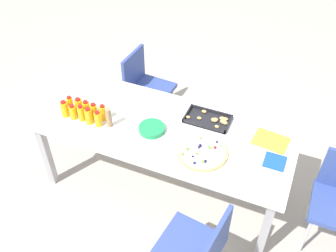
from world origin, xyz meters
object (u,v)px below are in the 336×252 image
juice_bottle_5 (70,104)px  paper_folder (271,141)px  chair_near_right (198,248)px  juice_bottle_7 (86,108)px  juice_bottle_6 (79,106)px  juice_bottle_0 (65,109)px  juice_bottle_2 (81,113)px  fruit_pizza (202,152)px  juice_bottle_3 (89,116)px  juice_bottle_4 (98,119)px  plate_stack (152,129)px  party_table (163,133)px  juice_bottle_9 (103,113)px  juice_bottle_8 (94,111)px  napkin_stack (275,161)px  juice_bottle_1 (73,112)px  chair_far_left (145,84)px  snack_tray (210,119)px  cardboard_tube (109,118)px

juice_bottle_5 → paper_folder: (1.59, 0.28, -0.06)m
chair_near_right → juice_bottle_7: (-1.20, 0.64, 0.31)m
juice_bottle_6 → paper_folder: (1.51, 0.28, -0.06)m
juice_bottle_0 → paper_folder: size_ratio=0.57×
juice_bottle_2 → fruit_pizza: juice_bottle_2 is taller
juice_bottle_3 → juice_bottle_4: size_ratio=1.07×
juice_bottle_0 → juice_bottle_6: juice_bottle_0 is taller
juice_bottle_7 → plate_stack: size_ratio=0.67×
juice_bottle_6 → fruit_pizza: juice_bottle_6 is taller
juice_bottle_4 → party_table: bearing=21.2°
juice_bottle_9 → fruit_pizza: bearing=-3.3°
fruit_pizza → party_table: bearing=158.7°
juice_bottle_6 → juice_bottle_8: size_ratio=1.05×
juice_bottle_8 → juice_bottle_9: 0.08m
juice_bottle_5 → juice_bottle_0: bearing=-92.4°
juice_bottle_4 → juice_bottle_7: juice_bottle_4 is taller
fruit_pizza → juice_bottle_7: bearing=177.4°
juice_bottle_3 → plate_stack: size_ratio=0.73×
juice_bottle_2 → plate_stack: 0.58m
juice_bottle_4 → juice_bottle_9: (-0.00, 0.08, 0.00)m
juice_bottle_7 → napkin_stack: juice_bottle_7 is taller
party_table → juice_bottle_4: size_ratio=14.85×
juice_bottle_4 → juice_bottle_5: bearing=166.5°
juice_bottle_5 → juice_bottle_9: same height
juice_bottle_2 → juice_bottle_6: 0.10m
juice_bottle_1 → juice_bottle_9: (0.23, 0.08, 0.01)m
juice_bottle_8 → paper_folder: size_ratio=0.53×
chair_far_left → juice_bottle_0: juice_bottle_0 is taller
chair_far_left → juice_bottle_6: 0.92m
fruit_pizza → paper_folder: 0.54m
party_table → chair_far_left: size_ratio=2.49×
juice_bottle_6 → plate_stack: juice_bottle_6 is taller
chair_far_left → party_table: bearing=38.8°
juice_bottle_2 → snack_tray: size_ratio=0.40×
cardboard_tube → paper_folder: 1.25m
party_table → juice_bottle_1: juice_bottle_1 is taller
chair_near_right → juice_bottle_5: bearing=72.3°
juice_bottle_5 → snack_tray: size_ratio=0.39×
chair_far_left → napkin_stack: 1.62m
juice_bottle_2 → paper_folder: (1.44, 0.35, -0.07)m
chair_far_left → juice_bottle_2: (-0.10, -0.92, 0.31)m
snack_tray → juice_bottle_8: bearing=-159.8°
party_table → juice_bottle_3: bearing=-161.4°
party_table → chair_near_right: size_ratio=2.49×
juice_bottle_5 → cardboard_tube: 0.39m
juice_bottle_4 → juice_bottle_8: 0.11m
juice_bottle_2 → juice_bottle_6: same height
chair_far_left → juice_bottle_1: (-0.18, -0.92, 0.30)m
juice_bottle_7 → juice_bottle_5: bearing=-177.8°
party_table → juice_bottle_2: (-0.62, -0.18, 0.14)m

